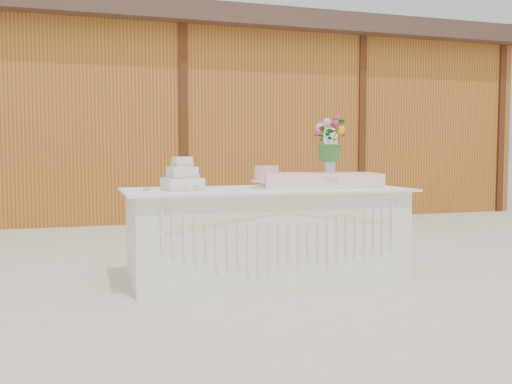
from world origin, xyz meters
TOP-DOWN VIEW (x-y plane):
  - ground at (0.00, 0.00)m, footprint 80.00×80.00m
  - barn at (-0.01, 5.99)m, footprint 12.60×4.60m
  - cake_table at (0.00, -0.00)m, footprint 2.40×1.00m
  - wedding_cake at (-0.72, -0.01)m, footprint 0.34×0.34m
  - pink_cake_stand at (0.01, 0.02)m, footprint 0.27×0.27m
  - satin_runner at (0.50, 0.01)m, footprint 1.10×0.79m
  - flower_vase at (0.62, 0.08)m, footprint 0.11×0.11m
  - bouquet at (0.62, 0.08)m, footprint 0.44×0.43m
  - loose_flowers at (-0.96, 0.10)m, footprint 0.21×0.36m

SIDE VIEW (x-z plane):
  - ground at x=0.00m, z-range 0.00..0.00m
  - cake_table at x=0.00m, z-range 0.00..0.77m
  - loose_flowers at x=-0.96m, z-range 0.77..0.79m
  - satin_runner at x=0.50m, z-range 0.77..0.90m
  - wedding_cake at x=-0.72m, z-range 0.73..1.00m
  - pink_cake_stand at x=0.01m, z-range 0.78..0.97m
  - flower_vase at x=0.62m, z-range 0.90..1.04m
  - bouquet at x=0.62m, z-range 1.04..1.42m
  - barn at x=-0.01m, z-range 0.03..3.33m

